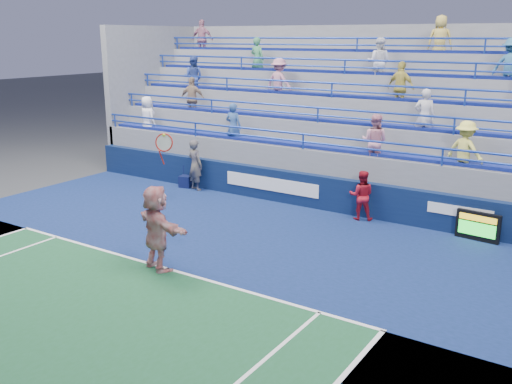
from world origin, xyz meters
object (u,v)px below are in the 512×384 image
Objects in this scene: judge_chair at (187,181)px; line_judge at (195,165)px; tennis_player at (157,228)px; ball_girl at (361,195)px; serve_speed_board at (478,226)px.

line_judge reaches higher than judge_chair.
judge_chair is at bearing 124.91° from tennis_player.
ball_girl is at bearing -0.62° from judge_chair.
ball_girl is at bearing 67.89° from tennis_player.
judge_chair is 7.74m from tennis_player.
line_judge is 1.21× the size of ball_girl.
judge_chair is at bearing 0.66° from line_judge.
line_judge is (-3.88, 6.20, -0.12)m from tennis_player.
serve_speed_board is 1.50× the size of judge_chair.
judge_chair is at bearing -22.60° from ball_girl.
line_judge is at bearing -21.63° from ball_girl.
judge_chair is (-10.36, 0.06, -0.16)m from serve_speed_board.
serve_speed_board is 3.44m from ball_girl.
line_judge is (-9.84, -0.05, 0.52)m from serve_speed_board.
serve_speed_board is 0.64× the size of line_judge.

